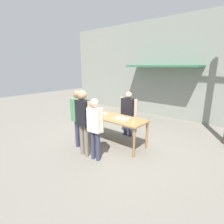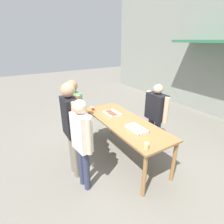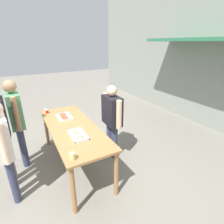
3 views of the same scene
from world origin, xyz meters
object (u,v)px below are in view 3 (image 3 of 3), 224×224
(food_tray_buns, at_px, (78,135))
(condiment_jar_ketchup, at_px, (47,112))
(person_server_behind_table, at_px, (112,117))
(person_customer_with_cup, at_px, (4,145))
(condiment_jar_mustard, at_px, (46,110))
(person_customer_waiting_in_line, at_px, (0,128))
(food_tray_sausages, at_px, (64,117))
(beer_cup, at_px, (72,156))
(person_customer_holding_hotdog, at_px, (16,117))

(food_tray_buns, relative_size, condiment_jar_ketchup, 5.93)
(person_server_behind_table, height_order, person_customer_with_cup, person_customer_with_cup)
(condiment_jar_mustard, bearing_deg, condiment_jar_ketchup, 3.32)
(person_customer_with_cup, distance_m, person_customer_waiting_in_line, 0.41)
(person_customer_waiting_in_line, bearing_deg, condiment_jar_ketchup, -43.29)
(person_server_behind_table, bearing_deg, condiment_jar_mustard, -131.15)
(food_tray_sausages, bearing_deg, food_tray_buns, -0.02)
(food_tray_buns, xyz_separation_m, person_customer_with_cup, (-0.08, -1.06, 0.10))
(condiment_jar_mustard, bearing_deg, beer_cup, 0.30)
(food_tray_sausages, height_order, person_customer_waiting_in_line, person_customer_waiting_in_line)
(condiment_jar_ketchup, bearing_deg, beer_cup, 0.17)
(condiment_jar_ketchup, relative_size, person_customer_holding_hotdog, 0.04)
(person_customer_waiting_in_line, bearing_deg, beer_cup, -140.57)
(condiment_jar_mustard, bearing_deg, person_customer_waiting_in_line, -41.09)
(person_server_behind_table, height_order, person_customer_waiting_in_line, person_customer_waiting_in_line)
(condiment_jar_mustard, relative_size, person_server_behind_table, 0.05)
(condiment_jar_ketchup, height_order, person_customer_waiting_in_line, person_customer_waiting_in_line)
(food_tray_sausages, relative_size, person_customer_with_cup, 0.25)
(person_customer_with_cup, bearing_deg, food_tray_buns, -100.98)
(condiment_jar_mustard, relative_size, person_customer_waiting_in_line, 0.04)
(person_server_behind_table, bearing_deg, food_tray_buns, -64.89)
(food_tray_buns, relative_size, person_customer_waiting_in_line, 0.25)
(condiment_jar_mustard, height_order, condiment_jar_ketchup, same)
(condiment_jar_mustard, bearing_deg, person_customer_holding_hotdog, -52.42)
(condiment_jar_mustard, xyz_separation_m, person_customer_holding_hotdog, (0.45, -0.59, 0.13))
(person_customer_holding_hotdog, distance_m, person_customer_waiting_in_line, 0.54)
(food_tray_sausages, height_order, condiment_jar_ketchup, condiment_jar_ketchup)
(person_server_behind_table, distance_m, person_customer_holding_hotdog, 1.81)
(beer_cup, distance_m, person_customer_holding_hotdog, 1.63)
(condiment_jar_ketchup, bearing_deg, person_customer_waiting_in_line, -44.03)
(person_customer_holding_hotdog, bearing_deg, food_tray_buns, -142.03)
(food_tray_sausages, relative_size, beer_cup, 3.88)
(food_tray_sausages, distance_m, beer_cup, 1.47)
(condiment_jar_ketchup, distance_m, person_server_behind_table, 1.47)
(person_server_behind_table, xyz_separation_m, person_customer_waiting_in_line, (-0.10, -1.94, 0.18))
(food_tray_sausages, distance_m, condiment_jar_mustard, 0.59)
(person_customer_waiting_in_line, bearing_deg, person_customer_with_cup, -174.80)
(condiment_jar_mustard, height_order, person_customer_with_cup, person_customer_with_cup)
(person_server_behind_table, distance_m, person_customer_with_cup, 1.94)
(person_customer_with_cup, bearing_deg, person_server_behind_table, -88.06)
(food_tray_buns, height_order, person_customer_with_cup, person_customer_with_cup)
(food_tray_sausages, bearing_deg, beer_cup, -10.33)
(food_tray_sausages, height_order, condiment_jar_mustard, condiment_jar_mustard)
(condiment_jar_mustard, distance_m, person_server_behind_table, 1.53)
(food_tray_sausages, distance_m, condiment_jar_ketchup, 0.51)
(person_customer_holding_hotdog, bearing_deg, person_customer_with_cup, 163.34)
(person_customer_holding_hotdog, bearing_deg, condiment_jar_ketchup, -62.31)
(person_customer_holding_hotdog, bearing_deg, food_tray_sausages, -98.37)
(beer_cup, relative_size, person_customer_with_cup, 0.06)
(person_customer_waiting_in_line, bearing_deg, condiment_jar_mustard, -40.35)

